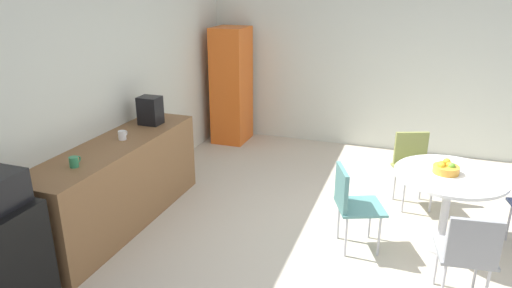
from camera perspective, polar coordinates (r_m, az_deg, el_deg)
The scene contains 14 objects.
ground_plane at distance 4.70m, azimuth 14.82°, elevation -12.63°, with size 6.00×6.00×0.00m, color beige.
wall_back at distance 5.23m, azimuth -18.56°, elevation 5.84°, with size 6.00×0.10×2.60m, color silver.
wall_side_right at distance 7.10m, azimuth 18.06°, elevation 9.36°, with size 0.10×6.00×2.60m, color silver.
counter_block at distance 5.03m, azimuth -16.68°, elevation -4.75°, with size 2.30×0.60×0.90m, color brown.
mini_fridge at distance 4.08m, azimuth -29.14°, elevation -12.71°, with size 0.54×0.54×0.90m, color black.
locker_cabinet at distance 7.26m, azimuth -3.06°, elevation 7.26°, with size 0.60×0.50×1.79m, color orange.
round_table at distance 4.72m, azimuth 22.76°, elevation -5.18°, with size 1.02×1.02×0.76m.
chair_olive at distance 5.53m, azimuth 18.87°, elevation -1.93°, with size 0.54×0.54×0.83m.
chair_teal at distance 4.44m, azimuth 11.65°, elevation -6.67°, with size 0.55×0.55×0.83m.
chair_gray at distance 3.95m, azimuth 24.91°, elevation -11.83°, with size 0.47×0.47×0.83m.
fruit_bowl at distance 4.65m, azimuth 22.52°, elevation -2.78°, with size 0.24×0.24×0.13m.
mug_white at distance 4.95m, azimuth -16.26°, elevation 1.07°, with size 0.13×0.08×0.09m.
mug_green at distance 4.37m, azimuth -21.65°, elevation -2.07°, with size 0.13×0.08×0.09m.
coffee_maker at distance 5.38m, azimuth -13.00°, elevation 4.08°, with size 0.20×0.24×0.32m, color black.
Camera 1 is at (-4.00, -0.16, 2.47)m, focal length 32.22 mm.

